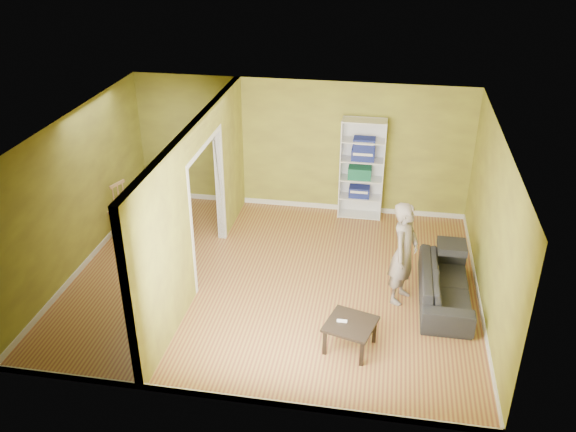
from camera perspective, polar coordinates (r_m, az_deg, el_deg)
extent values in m
plane|color=#B08B41|center=(10.01, -1.33, -6.03)|extent=(6.50, 6.50, 0.00)
plane|color=white|center=(8.85, -1.51, 8.16)|extent=(6.50, 6.50, 0.00)
plane|color=gold|center=(11.84, 1.15, 6.56)|extent=(6.50, 0.00, 6.50)
plane|color=gold|center=(7.08, -5.74, -9.34)|extent=(6.50, 0.00, 6.50)
plane|color=gold|center=(10.43, -19.23, 1.96)|extent=(0.00, 5.50, 5.50)
plane|color=gold|center=(9.35, 18.53, -0.94)|extent=(0.00, 5.50, 5.50)
cube|color=black|center=(11.46, 8.65, 8.73)|extent=(0.10, 0.10, 0.10)
imported|color=black|center=(9.66, 14.55, -5.81)|extent=(1.93, 0.83, 0.74)
imported|color=slate|center=(9.23, 10.87, -2.66)|extent=(0.85, 0.77, 1.93)
cube|color=white|center=(11.69, 4.95, 4.51)|extent=(0.02, 0.36, 1.97)
cube|color=white|center=(11.66, 8.91, 4.21)|extent=(0.02, 0.36, 1.97)
cube|color=white|center=(11.83, 6.98, 4.68)|extent=(0.83, 0.02, 1.97)
cube|color=white|center=(12.08, 6.67, 0.16)|extent=(0.79, 0.36, 0.02)
cube|color=white|center=(11.91, 6.77, 1.80)|extent=(0.79, 0.36, 0.02)
cube|color=white|center=(11.75, 6.87, 3.50)|extent=(0.79, 0.36, 0.02)
cube|color=white|center=(11.60, 6.98, 5.24)|extent=(0.79, 0.36, 0.02)
cube|color=white|center=(11.46, 7.09, 7.02)|extent=(0.79, 0.36, 0.02)
cube|color=white|center=(11.33, 7.20, 8.84)|extent=(0.79, 0.36, 0.02)
cube|color=navy|center=(11.86, 6.69, 2.29)|extent=(0.39, 0.26, 0.20)
cube|color=#138C71|center=(11.70, 6.73, 4.05)|extent=(0.44, 0.28, 0.22)
cube|color=navy|center=(11.55, 7.05, 5.78)|extent=(0.43, 0.28, 0.22)
cube|color=navy|center=(11.48, 7.15, 6.72)|extent=(0.41, 0.26, 0.21)
cube|color=black|center=(8.45, 5.88, -10.03)|extent=(0.64, 0.64, 0.04)
cube|color=black|center=(8.38, 3.82, -12.11)|extent=(0.05, 0.05, 0.38)
cube|color=black|center=(8.37, 7.51, -12.43)|extent=(0.05, 0.05, 0.38)
cube|color=black|center=(8.80, 4.21, -9.93)|extent=(0.05, 0.05, 0.38)
cube|color=black|center=(8.78, 7.71, -10.23)|extent=(0.05, 0.05, 0.38)
cube|color=white|center=(8.43, 5.07, -9.75)|extent=(0.14, 0.04, 0.03)
cube|color=tan|center=(11.35, -12.47, 1.51)|extent=(1.12, 0.75, 0.04)
cylinder|color=tan|center=(11.44, -15.26, -0.60)|extent=(0.05, 0.05, 0.66)
cylinder|color=tan|center=(11.06, -10.42, -1.03)|extent=(0.05, 0.05, 0.66)
cylinder|color=tan|center=(11.96, -14.03, 0.85)|extent=(0.05, 0.05, 0.66)
cylinder|color=tan|center=(11.60, -9.37, 0.48)|extent=(0.05, 0.05, 0.66)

